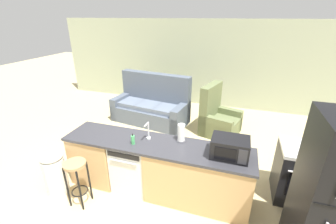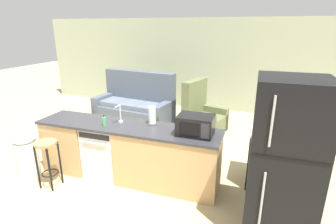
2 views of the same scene
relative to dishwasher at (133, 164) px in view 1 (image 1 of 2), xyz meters
The scene contains 14 objects.
ground_plane 0.49m from the dishwasher, ahead, with size 24.00×24.00×0.00m, color tan.
wall_back 4.33m from the dishwasher, 82.54° to the left, with size 10.00×0.06×2.60m.
kitchen_counter 0.49m from the dishwasher, ahead, with size 2.94×0.66×0.90m.
dishwasher is the anchor object (origin of this frame).
stove_range 2.66m from the dishwasher, 11.91° to the left, with size 0.76×0.68×0.90m.
microwave 1.61m from the dishwasher, ahead, with size 0.50×0.37×0.28m.
sink_faucet 0.67m from the dishwasher, 16.13° to the left, with size 0.07×0.18×0.30m.
paper_towel_roll 0.99m from the dishwasher, 14.36° to the left, with size 0.14×0.14×0.28m.
soap_bottle 0.57m from the dishwasher, 53.18° to the right, with size 0.06×0.06×0.18m.
kettle 2.86m from the dishwasher, ahead, with size 0.21×0.17×0.19m.
bar_stool 0.88m from the dishwasher, 134.89° to the right, with size 0.32×0.32×0.74m.
trash_bin 1.25m from the dishwasher, 155.69° to the right, with size 0.35×0.35×0.74m.
couch 2.62m from the dishwasher, 105.02° to the left, with size 2.11×1.17×1.27m.
armchair 2.59m from the dishwasher, 64.92° to the left, with size 1.00×1.04×1.20m.
Camera 1 is at (1.24, -2.73, 2.69)m, focal length 24.00 mm.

